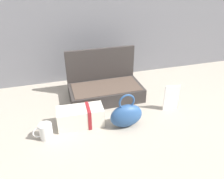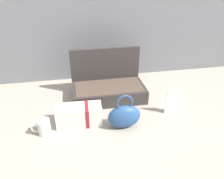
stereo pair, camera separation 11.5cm
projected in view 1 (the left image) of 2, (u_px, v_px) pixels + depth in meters
name	position (u px, v px, depth m)	size (l,w,h in m)	color
ground_plane	(109.00, 113.00, 1.39)	(6.00, 6.00, 0.00)	#9E9384
open_suitcase	(105.00, 87.00, 1.54)	(0.50, 0.28, 0.33)	#332D2B
teal_pouch_handbag	(126.00, 115.00, 1.24)	(0.19, 0.10, 0.21)	#284C7F
cream_toiletry_bag	(81.00, 117.00, 1.26)	(0.27, 0.13, 0.12)	silver
coffee_mug	(45.00, 131.00, 1.17)	(0.11, 0.07, 0.09)	white
info_card_left	(171.00, 98.00, 1.39)	(0.10, 0.01, 0.18)	white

